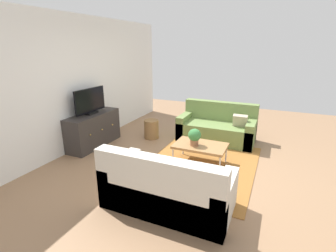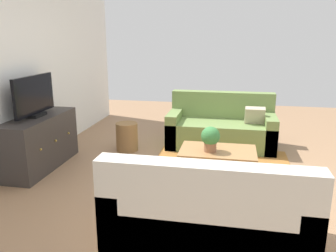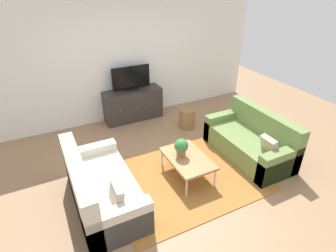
{
  "view_description": "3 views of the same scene",
  "coord_description": "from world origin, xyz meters",
  "px_view_note": "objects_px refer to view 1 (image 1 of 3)",
  "views": [
    {
      "loc": [
        -4.04,
        -1.29,
        2.09
      ],
      "look_at": [
        0.0,
        0.51,
        0.67
      ],
      "focal_mm": 26.74,
      "sensor_mm": 36.0,
      "label": 1
    },
    {
      "loc": [
        -4.0,
        -0.26,
        1.76
      ],
      "look_at": [
        0.0,
        0.51,
        0.67
      ],
      "focal_mm": 36.36,
      "sensor_mm": 36.0,
      "label": 2
    },
    {
      "loc": [
        -1.88,
        -3.21,
        3.01
      ],
      "look_at": [
        0.0,
        0.51,
        0.67
      ],
      "focal_mm": 29.19,
      "sensor_mm": 36.0,
      "label": 3
    }
  ],
  "objects_px": {
    "couch_left_side": "(166,191)",
    "potted_plant": "(195,136)",
    "couch_right_side": "(218,128)",
    "tv_console": "(94,130)",
    "flat_screen_tv": "(90,101)",
    "wicker_basket": "(151,129)",
    "coffee_table": "(200,146)"
  },
  "relations": [
    {
      "from": "coffee_table",
      "to": "flat_screen_tv",
      "type": "distance_m",
      "value": 2.49
    },
    {
      "from": "coffee_table",
      "to": "wicker_basket",
      "type": "bearing_deg",
      "value": 59.63
    },
    {
      "from": "couch_left_side",
      "to": "tv_console",
      "type": "distance_m",
      "value": 2.77
    },
    {
      "from": "couch_left_side",
      "to": "tv_console",
      "type": "xyz_separation_m",
      "value": [
        1.42,
        2.37,
        0.08
      ]
    },
    {
      "from": "flat_screen_tv",
      "to": "wicker_basket",
      "type": "height_order",
      "value": "flat_screen_tv"
    },
    {
      "from": "coffee_table",
      "to": "wicker_basket",
      "type": "xyz_separation_m",
      "value": [
        0.85,
        1.45,
        -0.13
      ]
    },
    {
      "from": "couch_left_side",
      "to": "flat_screen_tv",
      "type": "xyz_separation_m",
      "value": [
        1.42,
        2.39,
        0.7
      ]
    },
    {
      "from": "couch_left_side",
      "to": "potted_plant",
      "type": "xyz_separation_m",
      "value": [
        1.41,
        0.08,
        0.27
      ]
    },
    {
      "from": "tv_console",
      "to": "flat_screen_tv",
      "type": "height_order",
      "value": "flat_screen_tv"
    },
    {
      "from": "coffee_table",
      "to": "flat_screen_tv",
      "type": "xyz_separation_m",
      "value": [
        -0.06,
        2.4,
        0.63
      ]
    },
    {
      "from": "tv_console",
      "to": "wicker_basket",
      "type": "relative_size",
      "value": 2.99
    },
    {
      "from": "couch_left_side",
      "to": "potted_plant",
      "type": "distance_m",
      "value": 1.44
    },
    {
      "from": "couch_right_side",
      "to": "potted_plant",
      "type": "bearing_deg",
      "value": 176.73
    },
    {
      "from": "coffee_table",
      "to": "wicker_basket",
      "type": "height_order",
      "value": "wicker_basket"
    },
    {
      "from": "couch_left_side",
      "to": "couch_right_side",
      "type": "bearing_deg",
      "value": 0.0
    },
    {
      "from": "couch_left_side",
      "to": "couch_right_side",
      "type": "distance_m",
      "value": 2.87
    },
    {
      "from": "flat_screen_tv",
      "to": "wicker_basket",
      "type": "distance_m",
      "value": 1.52
    },
    {
      "from": "tv_console",
      "to": "flat_screen_tv",
      "type": "xyz_separation_m",
      "value": [
        0.0,
        0.02,
        0.63
      ]
    },
    {
      "from": "wicker_basket",
      "to": "coffee_table",
      "type": "bearing_deg",
      "value": -120.37
    },
    {
      "from": "potted_plant",
      "to": "tv_console",
      "type": "xyz_separation_m",
      "value": [
        0.01,
        2.29,
        -0.2
      ]
    },
    {
      "from": "coffee_table",
      "to": "potted_plant",
      "type": "height_order",
      "value": "potted_plant"
    },
    {
      "from": "couch_left_side",
      "to": "wicker_basket",
      "type": "xyz_separation_m",
      "value": [
        2.33,
        1.44,
        -0.06
      ]
    },
    {
      "from": "couch_left_side",
      "to": "coffee_table",
      "type": "height_order",
      "value": "couch_left_side"
    },
    {
      "from": "tv_console",
      "to": "flat_screen_tv",
      "type": "relative_size",
      "value": 1.52
    },
    {
      "from": "coffee_table",
      "to": "tv_console",
      "type": "xyz_separation_m",
      "value": [
        -0.06,
        2.38,
        0.0
      ]
    },
    {
      "from": "couch_left_side",
      "to": "flat_screen_tv",
      "type": "height_order",
      "value": "flat_screen_tv"
    },
    {
      "from": "couch_left_side",
      "to": "coffee_table",
      "type": "distance_m",
      "value": 1.48
    },
    {
      "from": "couch_right_side",
      "to": "coffee_table",
      "type": "xyz_separation_m",
      "value": [
        -1.39,
        -0.01,
        0.07
      ]
    },
    {
      "from": "couch_right_side",
      "to": "flat_screen_tv",
      "type": "height_order",
      "value": "flat_screen_tv"
    },
    {
      "from": "couch_left_side",
      "to": "coffee_table",
      "type": "relative_size",
      "value": 1.8
    },
    {
      "from": "flat_screen_tv",
      "to": "tv_console",
      "type": "bearing_deg",
      "value": -90.0
    },
    {
      "from": "coffee_table",
      "to": "flat_screen_tv",
      "type": "height_order",
      "value": "flat_screen_tv"
    }
  ]
}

